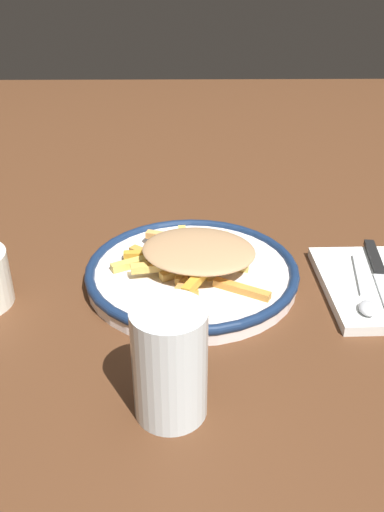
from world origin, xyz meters
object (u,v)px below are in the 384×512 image
(plate, at_px, (192,272))
(napkin, at_px, (381,286))
(water_glass, at_px, (170,363))
(fries_heap, at_px, (194,255))
(spoon, at_px, (364,294))
(knife, at_px, (380,272))

(plate, height_order, napkin, plate)
(water_glass, bearing_deg, plate, -95.79)
(fries_heap, xyz_separation_m, napkin, (-0.25, 0.03, -0.03))
(fries_heap, relative_size, spoon, 1.38)
(water_glass, bearing_deg, knife, -140.42)
(water_glass, bearing_deg, fries_heap, -96.49)
(plate, distance_m, fries_heap, 0.03)
(plate, xyz_separation_m, spoon, (-0.22, 0.06, 0.00))
(fries_heap, distance_m, spoon, 0.23)
(plate, distance_m, napkin, 0.25)
(knife, bearing_deg, water_glass, 39.58)
(spoon, xyz_separation_m, water_glass, (0.24, 0.18, 0.04))
(knife, bearing_deg, plate, -1.96)
(fries_heap, bearing_deg, plate, 46.69)
(plate, relative_size, fries_heap, 1.38)
(plate, relative_size, napkin, 1.50)
(knife, height_order, water_glass, water_glass)
(knife, height_order, spoon, spoon)
(napkin, relative_size, water_glass, 1.61)
(knife, bearing_deg, napkin, 83.07)
(fries_heap, height_order, napkin, fries_heap)
(plate, relative_size, spoon, 1.90)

